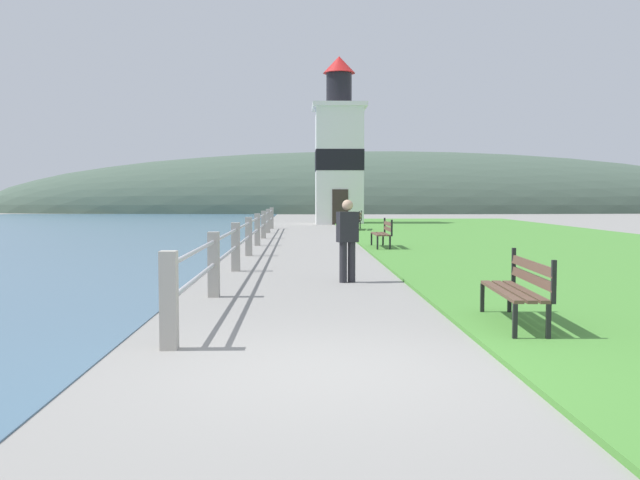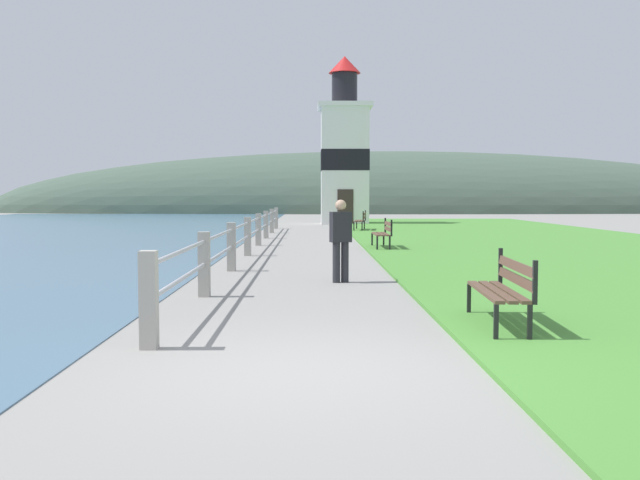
{
  "view_description": "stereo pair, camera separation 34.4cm",
  "coord_description": "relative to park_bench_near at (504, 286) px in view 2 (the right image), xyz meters",
  "views": [
    {
      "loc": [
        -0.24,
        -6.61,
        1.65
      ],
      "look_at": [
        0.37,
        14.99,
        0.3
      ],
      "focal_mm": 40.0,
      "sensor_mm": 36.0,
      "label": 1
    },
    {
      "loc": [
        0.11,
        -6.61,
        1.65
      ],
      "look_at": [
        0.37,
        14.99,
        0.3
      ],
      "focal_mm": 40.0,
      "sensor_mm": 36.0,
      "label": 2
    }
  ],
  "objects": [
    {
      "name": "person_strolling",
      "position": [
        -1.82,
        4.78,
        0.31
      ],
      "size": [
        0.43,
        0.32,
        1.57
      ],
      "rotation": [
        0.0,
        0.0,
        1.89
      ],
      "color": "#28282D",
      "rests_on": "ground_plane"
    },
    {
      "name": "park_bench_midway",
      "position": [
        -0.16,
        13.09,
        -0.0
      ],
      "size": [
        0.47,
        1.82,
        0.94
      ],
      "rotation": [
        0.0,
        0.0,
        3.14
      ],
      "color": "brown",
      "rests_on": "ground_plane"
    },
    {
      "name": "seawall_railing",
      "position": [
        -4.12,
        12.8,
        0.07
      ],
      "size": [
        0.18,
        27.92,
        1.06
      ],
      "color": "#A8A399",
      "rests_on": "ground_plane"
    },
    {
      "name": "park_bench_near",
      "position": [
        0.0,
        0.0,
        0.0
      ],
      "size": [
        0.58,
        1.89,
        0.94
      ],
      "rotation": [
        0.0,
        0.0,
        3.09
      ],
      "color": "brown",
      "rests_on": "ground_plane"
    },
    {
      "name": "ground_plane",
      "position": [
        -2.48,
        -2.07,
        -0.54
      ],
      "size": [
        160.0,
        160.0,
        0.0
      ],
      "primitive_type": "plane",
      "color": "gray"
    },
    {
      "name": "park_bench_far",
      "position": [
        -0.05,
        24.43,
        0.0
      ],
      "size": [
        0.72,
        1.99,
        0.94
      ],
      "rotation": [
        0.0,
        0.0,
        3.01
      ],
      "color": "brown",
      "rests_on": "ground_plane"
    },
    {
      "name": "lighthouse",
      "position": [
        -0.45,
        32.91,
        3.52
      ],
      "size": [
        3.1,
        3.1,
        9.68
      ],
      "color": "white",
      "rests_on": "ground_plane"
    },
    {
      "name": "distant_hillside",
      "position": [
        5.52,
        61.74,
        -0.54
      ],
      "size": [
        80.0,
        16.0,
        12.0
      ],
      "color": "#475B4C",
      "rests_on": "ground_plane"
    },
    {
      "name": "grass_verge",
      "position": [
        5.26,
        14.84,
        -0.51
      ],
      "size": [
        12.0,
        50.72,
        0.06
      ],
      "color": "#4C8E38",
      "rests_on": "ground_plane"
    }
  ]
}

